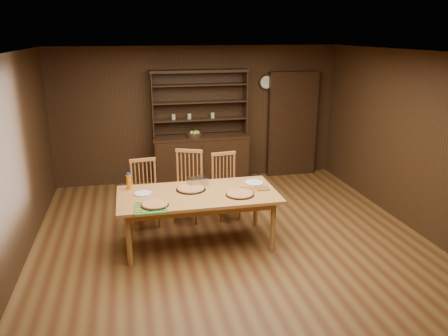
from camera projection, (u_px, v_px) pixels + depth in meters
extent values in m
plane|color=brown|center=(234.00, 246.00, 6.07)|extent=(6.00, 6.00, 0.00)
plane|color=white|center=(236.00, 53.00, 5.29)|extent=(6.00, 6.00, 0.00)
plane|color=#332010|center=(198.00, 115.00, 8.47)|extent=(5.50, 0.00, 5.50)
plane|color=#332010|center=(344.00, 277.00, 2.88)|extent=(5.50, 0.00, 5.50)
plane|color=#332010|center=(8.00, 170.00, 5.11)|extent=(0.00, 6.00, 6.00)
plane|color=#332010|center=(421.00, 145.00, 6.25)|extent=(0.00, 6.00, 6.00)
cube|color=black|center=(201.00, 160.00, 8.49)|extent=(1.80, 0.50, 0.90)
cube|color=black|center=(201.00, 137.00, 8.35)|extent=(1.84, 0.52, 0.04)
cube|color=black|center=(198.00, 102.00, 8.37)|extent=(1.80, 0.02, 1.20)
cube|color=black|center=(152.00, 105.00, 8.05)|extent=(0.02, 0.32, 1.20)
cube|color=black|center=(245.00, 102.00, 8.41)|extent=(0.02, 0.32, 1.20)
cube|color=black|center=(199.00, 71.00, 8.05)|extent=(1.84, 0.34, 0.05)
cylinder|color=#B8B49B|center=(174.00, 117.00, 8.20)|extent=(0.07, 0.07, 0.10)
cylinder|color=#B8B49B|center=(189.00, 116.00, 8.26)|extent=(0.07, 0.07, 0.10)
cube|color=black|center=(292.00, 124.00, 8.85)|extent=(1.00, 0.18, 2.10)
cylinder|color=black|center=(266.00, 82.00, 8.53)|extent=(0.30, 0.04, 0.30)
cylinder|color=beige|center=(267.00, 82.00, 8.51)|extent=(0.24, 0.01, 0.24)
cube|color=#BE8242|center=(198.00, 195.00, 5.92)|extent=(2.15, 1.08, 0.04)
cylinder|color=#BE8242|center=(129.00, 240.00, 5.46)|extent=(0.07, 0.07, 0.71)
cylinder|color=#BE8242|center=(128.00, 214.00, 6.22)|extent=(0.07, 0.07, 0.71)
cylinder|color=#BE8242|center=(273.00, 226.00, 5.85)|extent=(0.07, 0.07, 0.71)
cylinder|color=#BE8242|center=(256.00, 204.00, 6.61)|extent=(0.07, 0.07, 0.71)
cube|color=#AC6F3B|center=(146.00, 199.00, 6.61)|extent=(0.46, 0.44, 0.04)
cylinder|color=#AC6F3B|center=(138.00, 217.00, 6.49)|extent=(0.04, 0.04, 0.41)
cylinder|color=#AC6F3B|center=(135.00, 210.00, 6.76)|extent=(0.04, 0.04, 0.41)
cylinder|color=#AC6F3B|center=(159.00, 215.00, 6.59)|extent=(0.04, 0.04, 0.41)
cylinder|color=#AC6F3B|center=(155.00, 207.00, 6.86)|extent=(0.04, 0.04, 0.41)
cube|color=#AC6F3B|center=(142.00, 160.00, 6.59)|extent=(0.40, 0.08, 0.05)
cube|color=#AC6F3B|center=(187.00, 192.00, 6.78)|extent=(0.58, 0.57, 0.04)
cylinder|color=#AC6F3B|center=(174.00, 210.00, 6.73)|extent=(0.04, 0.04, 0.44)
cylinder|color=#AC6F3B|center=(180.00, 202.00, 7.03)|extent=(0.04, 0.04, 0.44)
cylinder|color=#AC6F3B|center=(196.00, 211.00, 6.67)|extent=(0.04, 0.04, 0.44)
cylinder|color=#AC6F3B|center=(200.00, 203.00, 6.98)|extent=(0.04, 0.04, 0.44)
cube|color=#AC6F3B|center=(189.00, 151.00, 6.77)|extent=(0.41, 0.19, 0.05)
cube|color=#AC6F3B|center=(227.00, 191.00, 6.89)|extent=(0.47, 0.45, 0.04)
cylinder|color=#AC6F3B|center=(220.00, 209.00, 6.77)|extent=(0.04, 0.04, 0.41)
cylinder|color=#AC6F3B|center=(214.00, 203.00, 7.04)|extent=(0.04, 0.04, 0.41)
cylinder|color=#AC6F3B|center=(240.00, 207.00, 6.87)|extent=(0.04, 0.04, 0.41)
cylinder|color=#AC6F3B|center=(233.00, 200.00, 7.14)|extent=(0.04, 0.04, 0.41)
cube|color=#AC6F3B|center=(223.00, 154.00, 6.87)|extent=(0.40, 0.08, 0.05)
cylinder|color=black|center=(155.00, 205.00, 5.50)|extent=(0.35, 0.35, 0.01)
cylinder|color=tan|center=(155.00, 204.00, 5.49)|extent=(0.33, 0.33, 0.02)
torus|color=#C27B45|center=(155.00, 204.00, 5.49)|extent=(0.33, 0.33, 0.03)
cylinder|color=black|center=(240.00, 195.00, 5.85)|extent=(0.39, 0.39, 0.01)
cylinder|color=tan|center=(240.00, 194.00, 5.85)|extent=(0.36, 0.36, 0.02)
torus|color=#C27B45|center=(240.00, 194.00, 5.85)|extent=(0.36, 0.36, 0.03)
cylinder|color=black|center=(191.00, 189.00, 6.05)|extent=(0.41, 0.41, 0.01)
cylinder|color=tan|center=(191.00, 188.00, 6.04)|extent=(0.37, 0.37, 0.02)
torus|color=#C27B45|center=(191.00, 188.00, 6.04)|extent=(0.38, 0.38, 0.03)
cylinder|color=white|center=(143.00, 193.00, 5.89)|extent=(0.25, 0.25, 0.01)
torus|color=#2D4E88|center=(143.00, 193.00, 5.89)|extent=(0.25, 0.25, 0.01)
cylinder|color=white|center=(254.00, 182.00, 6.32)|extent=(0.28, 0.28, 0.01)
torus|color=#2D4E88|center=(254.00, 182.00, 6.32)|extent=(0.28, 0.28, 0.01)
cube|color=silver|center=(198.00, 181.00, 6.24)|extent=(0.28, 0.22, 0.10)
cylinder|color=orange|center=(129.00, 182.00, 6.05)|extent=(0.07, 0.07, 0.20)
cylinder|color=#123897|center=(128.00, 174.00, 6.01)|extent=(0.04, 0.04, 0.03)
cube|color=#AE1913|center=(262.00, 188.00, 6.09)|extent=(0.19, 0.19, 0.01)
cube|color=#AE1913|center=(247.00, 190.00, 6.02)|extent=(0.24, 0.24, 0.01)
cylinder|color=black|center=(194.00, 135.00, 8.26)|extent=(0.30, 0.30, 0.06)
sphere|color=#95CF37|center=(192.00, 133.00, 8.23)|extent=(0.08, 0.08, 0.08)
sphere|color=#95CF37|center=(196.00, 132.00, 8.28)|extent=(0.08, 0.08, 0.08)
sphere|color=#95CF37|center=(195.00, 133.00, 8.20)|extent=(0.08, 0.08, 0.08)
sphere|color=#95CF37|center=(198.00, 133.00, 8.24)|extent=(0.08, 0.08, 0.08)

